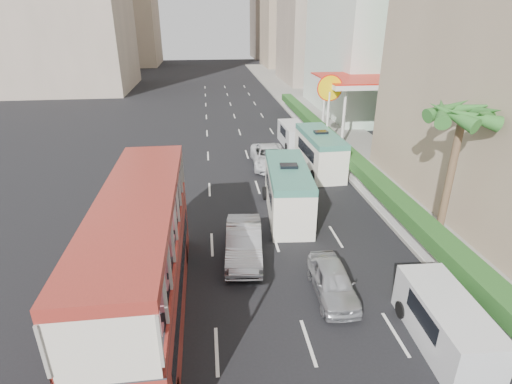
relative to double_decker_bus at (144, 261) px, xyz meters
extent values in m
plane|color=black|center=(6.00, 0.00, -2.53)|extent=(200.00, 200.00, 0.00)
cube|color=maroon|center=(0.00, 0.00, 0.00)|extent=(2.50, 11.00, 5.06)
imported|color=#B0B2B7|center=(3.89, 3.75, -2.53)|extent=(2.05, 4.81, 1.54)
imported|color=#B0B2B7|center=(7.19, 0.47, -2.53)|extent=(1.65, 3.87, 1.30)
imported|color=silver|center=(7.00, 16.04, -2.53)|extent=(2.63, 5.45, 1.49)
cube|color=silver|center=(6.80, 7.92, -1.10)|extent=(2.68, 6.60, 2.86)
cube|color=silver|center=(10.51, 14.70, -1.12)|extent=(2.30, 6.41, 2.81)
cube|color=silver|center=(10.20, -2.57, -1.64)|extent=(1.95, 4.50, 1.77)
cube|color=silver|center=(9.92, 21.15, -1.61)|extent=(1.99, 4.66, 1.84)
cube|color=#99968C|center=(15.00, 25.00, -2.44)|extent=(6.00, 120.00, 0.18)
cube|color=silver|center=(12.20, 14.00, -1.85)|extent=(0.30, 44.00, 1.00)
cube|color=#2D6626|center=(12.20, 14.00, -1.00)|extent=(1.10, 44.00, 0.70)
cylinder|color=brown|center=(13.80, 4.00, 0.85)|extent=(0.36, 0.36, 6.40)
cube|color=silver|center=(16.00, 23.00, 0.22)|extent=(6.50, 8.00, 5.50)
camera|label=1|loc=(2.47, -12.35, 7.92)|focal=28.00mm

